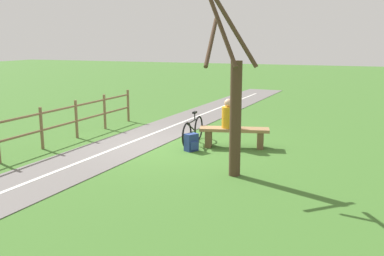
# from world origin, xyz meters

# --- Properties ---
(ground_plane) EXTENTS (80.00, 80.00, 0.00)m
(ground_plane) POSITION_xyz_m (0.00, 0.00, 0.00)
(ground_plane) COLOR #3D6B28
(paved_path) EXTENTS (3.78, 36.05, 0.02)m
(paved_path) POSITION_xyz_m (1.24, 4.00, 0.01)
(paved_path) COLOR #66605E
(paved_path) RESTS_ON ground_plane
(path_centre_line) EXTENTS (1.80, 31.96, 0.00)m
(path_centre_line) POSITION_xyz_m (1.24, 4.00, 0.02)
(path_centre_line) COLOR silver
(path_centre_line) RESTS_ON paved_path
(bench) EXTENTS (1.85, 0.87, 0.51)m
(bench) POSITION_xyz_m (-1.74, -0.52, 0.35)
(bench) COLOR #937047
(bench) RESTS_ON ground_plane
(person_seated) EXTENTS (0.42, 0.42, 0.76)m
(person_seated) POSITION_xyz_m (-1.58, -0.48, 0.84)
(person_seated) COLOR orange
(person_seated) RESTS_ON bench
(bicycle) EXTENTS (0.12, 1.66, 0.86)m
(bicycle) POSITION_xyz_m (-0.58, -0.51, 0.36)
(bicycle) COLOR black
(bicycle) RESTS_ON ground_plane
(backpack) EXTENTS (0.36, 0.38, 0.44)m
(backpack) POSITION_xyz_m (-0.84, 0.24, 0.22)
(backpack) COLOR navy
(backpack) RESTS_ON ground_plane
(tree_far_left) EXTENTS (1.14, 1.09, 3.55)m
(tree_far_left) POSITION_xyz_m (-2.37, 1.83, 1.48)
(tree_far_left) COLOR #473323
(tree_far_left) RESTS_ON ground_plane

